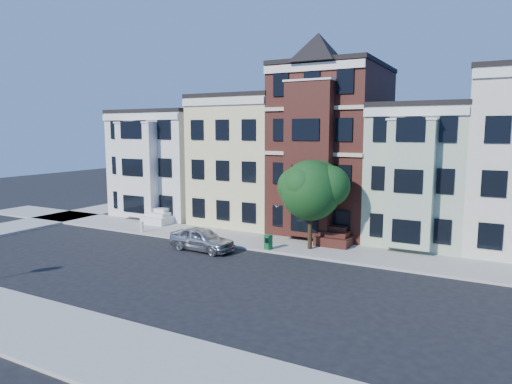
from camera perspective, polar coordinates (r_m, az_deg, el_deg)
The scene contains 11 objects.
ground at distance 23.00m, azimuth -2.73°, elevation -11.44°, with size 120.00×120.00×0.00m, color black.
far_sidewalk at distance 29.82m, azimuth 5.29°, elevation -6.84°, with size 60.00×4.00×0.15m, color #9E9B93.
near_sidewalk at distance 17.15m, azimuth -17.44°, elevation -18.43°, with size 60.00×4.00×0.15m, color #9E9B93.
house_white at distance 42.35m, azimuth -10.05°, elevation 3.44°, with size 8.00×9.00×9.00m, color white.
house_yellow at distance 37.88m, azimuth -0.51°, elevation 3.83°, with size 7.00×9.00×10.00m, color beige.
house_brown at distance 34.98m, azimuth 9.62°, elevation 5.05°, with size 7.00×9.00×12.00m, color #381611.
house_green at distance 33.56m, azimuth 20.12°, elevation 2.02°, with size 6.00×9.00×9.00m, color #A3B899.
street_tree at distance 28.47m, azimuth 6.84°, elevation -0.29°, with size 5.96×5.96×6.93m, color #1A501B, non-canonical shape.
parked_car at distance 29.13m, azimuth -6.79°, elevation -5.86°, with size 1.75×4.35×1.48m, color #A5A8AF.
newspaper_box at distance 28.73m, azimuth 1.54°, elevation -6.27°, with size 0.41×0.37×0.92m, color #13622D.
fire_hydrant at distance 34.59m, azimuth -14.04°, elevation -4.34°, with size 0.23×0.23×0.64m, color silver.
Camera 1 is at (11.26, -18.59, 7.51)m, focal length 32.00 mm.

